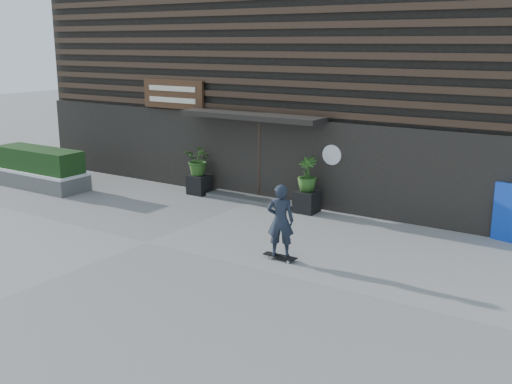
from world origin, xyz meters
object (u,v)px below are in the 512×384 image
Objects in this scene: planter_pot_left at (199,184)px; raised_bed at (41,180)px; skateboarder at (280,221)px; planter_pot_right at (307,202)px.

raised_bed is (-4.89, -2.15, -0.05)m from planter_pot_left.
skateboarder reaches higher than planter_pot_left.
planter_pot_right is (3.80, 0.00, 0.00)m from planter_pot_left.
planter_pot_left is at bearing 180.00° from planter_pot_right.
planter_pot_left reaches higher than raised_bed.
planter_pot_left is at bearing 23.79° from raised_bed.
skateboarder is (1.35, -3.66, 0.59)m from planter_pot_right.
skateboarder is at bearing -69.80° from planter_pot_right.
planter_pot_right is 0.35× the size of skateboarder.
raised_bed is at bearing 171.44° from skateboarder.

